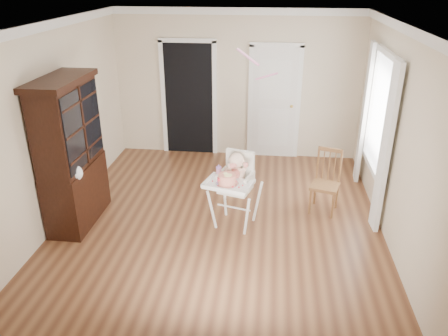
# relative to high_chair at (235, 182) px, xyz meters

# --- Properties ---
(floor) EXTENTS (5.00, 5.00, 0.00)m
(floor) POSITION_rel_high_chair_xyz_m (-0.22, 0.13, -0.67)
(floor) COLOR #55301D
(floor) RESTS_ON ground
(ceiling) EXTENTS (5.00, 5.00, 0.00)m
(ceiling) POSITION_rel_high_chair_xyz_m (-0.22, 0.13, 2.03)
(ceiling) COLOR white
(ceiling) RESTS_ON wall_back
(wall_back) EXTENTS (4.50, 0.00, 4.50)m
(wall_back) POSITION_rel_high_chair_xyz_m (-0.22, 2.63, 0.68)
(wall_back) COLOR beige
(wall_back) RESTS_ON floor
(wall_left) EXTENTS (0.00, 5.00, 5.00)m
(wall_left) POSITION_rel_high_chair_xyz_m (-2.47, 0.13, 0.68)
(wall_left) COLOR beige
(wall_left) RESTS_ON floor
(wall_right) EXTENTS (0.00, 5.00, 5.00)m
(wall_right) POSITION_rel_high_chair_xyz_m (2.03, 0.13, 0.68)
(wall_right) COLOR beige
(wall_right) RESTS_ON floor
(crown_molding) EXTENTS (4.50, 5.00, 0.12)m
(crown_molding) POSITION_rel_high_chair_xyz_m (-0.22, 0.13, 1.97)
(crown_molding) COLOR white
(crown_molding) RESTS_ON ceiling
(doorway) EXTENTS (1.06, 0.05, 2.22)m
(doorway) POSITION_rel_high_chair_xyz_m (-1.12, 2.62, 0.44)
(doorway) COLOR black
(doorway) RESTS_ON wall_back
(closet_door) EXTENTS (0.96, 0.09, 2.13)m
(closet_door) POSITION_rel_high_chair_xyz_m (0.48, 2.61, 0.36)
(closet_door) COLOR white
(closet_door) RESTS_ON wall_back
(window_right) EXTENTS (0.13, 1.84, 2.30)m
(window_right) POSITION_rel_high_chair_xyz_m (1.96, 0.93, 0.62)
(window_right) COLOR white
(window_right) RESTS_ON wall_right
(high_chair) EXTENTS (0.79, 0.90, 1.08)m
(high_chair) POSITION_rel_high_chair_xyz_m (0.00, 0.00, 0.00)
(high_chair) COLOR white
(high_chair) RESTS_ON floor
(baby) EXTENTS (0.30, 0.28, 0.48)m
(baby) POSITION_rel_high_chair_xyz_m (0.01, 0.03, 0.16)
(baby) COLOR beige
(baby) RESTS_ON high_chair
(cake) EXTENTS (0.30, 0.30, 0.14)m
(cake) POSITION_rel_high_chair_xyz_m (-0.08, -0.25, 0.15)
(cake) COLOR silver
(cake) RESTS_ON high_chair
(sippy_cup) EXTENTS (0.07, 0.07, 0.18)m
(sippy_cup) POSITION_rel_high_chair_xyz_m (-0.22, -0.02, 0.16)
(sippy_cup) COLOR pink
(sippy_cup) RESTS_ON high_chair
(china_cabinet) EXTENTS (0.54, 1.22, 2.05)m
(china_cabinet) POSITION_rel_high_chair_xyz_m (-2.21, -0.13, 0.36)
(china_cabinet) COLOR black
(china_cabinet) RESTS_ON floor
(dining_chair) EXTENTS (0.48, 0.48, 0.94)m
(dining_chair) POSITION_rel_high_chair_xyz_m (1.27, 0.56, -0.23)
(dining_chair) COLOR brown
(dining_chair) RESTS_ON floor
(streamer) EXTENTS (0.32, 0.41, 0.15)m
(streamer) POSITION_rel_high_chair_xyz_m (0.11, 0.35, 1.60)
(streamer) COLOR #FF93C8
(streamer) RESTS_ON ceiling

